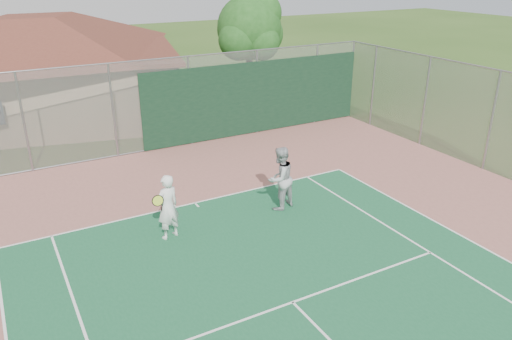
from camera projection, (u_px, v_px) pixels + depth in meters
The scene contains 6 objects.
back_fence at pixel (193, 103), 19.56m from camera, with size 20.08×0.11×3.53m.
side_fence_right at pixel (425, 102), 19.44m from camera, with size 0.08×9.00×3.50m.
clubhouse at pixel (37, 59), 22.22m from camera, with size 14.42×11.24×5.53m.
tree at pixel (251, 30), 25.60m from camera, with size 3.90×3.69×5.44m.
player_white_front at pixel (168, 207), 12.91m from camera, with size 0.87×0.67×1.79m.
player_grey_back at pixel (280, 179), 14.49m from camera, with size 1.10×0.96×1.90m.
Camera 1 is at (-4.94, -0.92, 6.76)m, focal length 35.00 mm.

